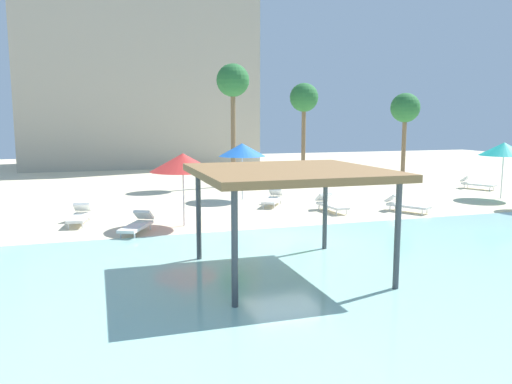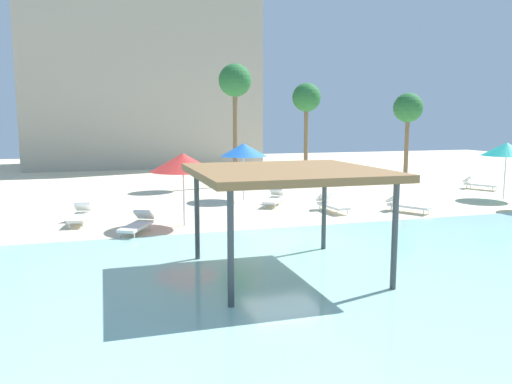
{
  "view_description": "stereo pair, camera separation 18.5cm",
  "coord_description": "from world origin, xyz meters",
  "px_view_note": "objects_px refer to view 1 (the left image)",
  "views": [
    {
      "loc": [
        -5.83,
        -15.27,
        3.89
      ],
      "look_at": [
        -0.39,
        2.0,
        1.3
      ],
      "focal_mm": 35.56,
      "sensor_mm": 36.0,
      "label": 1
    },
    {
      "loc": [
        -5.65,
        -15.32,
        3.89
      ],
      "look_at": [
        -0.39,
        2.0,
        1.3
      ],
      "focal_mm": 35.56,
      "sensor_mm": 36.0,
      "label": 2
    }
  ],
  "objects_px": {
    "lounge_chair_4": "(476,183)",
    "palm_tree_3": "(405,110)",
    "lounge_chair_6": "(273,198)",
    "palm_tree_0": "(233,84)",
    "beach_umbrella_teal_1": "(504,149)",
    "beach_umbrella_red_4": "(183,162)",
    "lounge_chair_5": "(330,204)",
    "palm_tree_2": "(304,100)",
    "lounge_chair_0": "(138,224)",
    "lounge_chair_1": "(80,215)",
    "beach_umbrella_blue_2": "(242,150)",
    "lounge_chair_3": "(405,204)",
    "shade_pavilion": "(289,175)"
  },
  "relations": [
    {
      "from": "shade_pavilion",
      "to": "lounge_chair_3",
      "type": "height_order",
      "value": "shade_pavilion"
    },
    {
      "from": "lounge_chair_4",
      "to": "palm_tree_2",
      "type": "xyz_separation_m",
      "value": [
        -7.12,
        8.24,
        4.87
      ]
    },
    {
      "from": "beach_umbrella_teal_1",
      "to": "lounge_chair_5",
      "type": "xyz_separation_m",
      "value": [
        -9.71,
        -0.74,
        -2.12
      ]
    },
    {
      "from": "lounge_chair_6",
      "to": "beach_umbrella_red_4",
      "type": "bearing_deg",
      "value": -22.75
    },
    {
      "from": "beach_umbrella_red_4",
      "to": "lounge_chair_3",
      "type": "distance_m",
      "value": 9.67
    },
    {
      "from": "beach_umbrella_blue_2",
      "to": "lounge_chair_3",
      "type": "xyz_separation_m",
      "value": [
        5.7,
        -5.24,
        -2.11
      ]
    },
    {
      "from": "shade_pavilion",
      "to": "beach_umbrella_teal_1",
      "type": "xyz_separation_m",
      "value": [
        14.63,
        8.49,
        -0.08
      ]
    },
    {
      "from": "beach_umbrella_red_4",
      "to": "lounge_chair_3",
      "type": "relative_size",
      "value": 1.38
    },
    {
      "from": "lounge_chair_0",
      "to": "lounge_chair_1",
      "type": "distance_m",
      "value": 3.01
    },
    {
      "from": "beach_umbrella_teal_1",
      "to": "palm_tree_0",
      "type": "relative_size",
      "value": 0.39
    },
    {
      "from": "shade_pavilion",
      "to": "lounge_chair_0",
      "type": "relative_size",
      "value": 2.3
    },
    {
      "from": "lounge_chair_3",
      "to": "palm_tree_0",
      "type": "relative_size",
      "value": 0.27
    },
    {
      "from": "beach_umbrella_blue_2",
      "to": "lounge_chair_6",
      "type": "bearing_deg",
      "value": -66.93
    },
    {
      "from": "beach_umbrella_teal_1",
      "to": "lounge_chair_3",
      "type": "bearing_deg",
      "value": -165.35
    },
    {
      "from": "beach_umbrella_teal_1",
      "to": "lounge_chair_4",
      "type": "height_order",
      "value": "beach_umbrella_teal_1"
    },
    {
      "from": "palm_tree_3",
      "to": "beach_umbrella_red_4",
      "type": "bearing_deg",
      "value": -147.03
    },
    {
      "from": "shade_pavilion",
      "to": "lounge_chair_5",
      "type": "height_order",
      "value": "shade_pavilion"
    },
    {
      "from": "shade_pavilion",
      "to": "beach_umbrella_red_4",
      "type": "relative_size",
      "value": 1.69
    },
    {
      "from": "beach_umbrella_teal_1",
      "to": "palm_tree_2",
      "type": "xyz_separation_m",
      "value": [
        -5.85,
        11.49,
        2.74
      ]
    },
    {
      "from": "lounge_chair_6",
      "to": "palm_tree_0",
      "type": "xyz_separation_m",
      "value": [
        0.06,
        7.25,
        5.61
      ]
    },
    {
      "from": "lounge_chair_3",
      "to": "palm_tree_2",
      "type": "bearing_deg",
      "value": 145.88
    },
    {
      "from": "lounge_chair_3",
      "to": "lounge_chair_5",
      "type": "relative_size",
      "value": 1.0
    },
    {
      "from": "beach_umbrella_teal_1",
      "to": "lounge_chair_4",
      "type": "bearing_deg",
      "value": 68.64
    },
    {
      "from": "palm_tree_3",
      "to": "lounge_chair_4",
      "type": "bearing_deg",
      "value": -77.93
    },
    {
      "from": "lounge_chair_5",
      "to": "palm_tree_2",
      "type": "relative_size",
      "value": 0.31
    },
    {
      "from": "shade_pavilion",
      "to": "lounge_chair_1",
      "type": "xyz_separation_m",
      "value": [
        -5.23,
        8.19,
        -2.2
      ]
    },
    {
      "from": "beach_umbrella_red_4",
      "to": "lounge_chair_6",
      "type": "distance_m",
      "value": 6.02
    },
    {
      "from": "lounge_chair_1",
      "to": "beach_umbrella_teal_1",
      "type": "bearing_deg",
      "value": 99.67
    },
    {
      "from": "shade_pavilion",
      "to": "lounge_chair_4",
      "type": "distance_m",
      "value": 19.88
    },
    {
      "from": "lounge_chair_4",
      "to": "beach_umbrella_teal_1",
      "type": "bearing_deg",
      "value": -47.61
    },
    {
      "from": "lounge_chair_6",
      "to": "palm_tree_3",
      "type": "bearing_deg",
      "value": 154.11
    },
    {
      "from": "beach_umbrella_blue_2",
      "to": "palm_tree_0",
      "type": "bearing_deg",
      "value": 79.74
    },
    {
      "from": "lounge_chair_4",
      "to": "palm_tree_0",
      "type": "xyz_separation_m",
      "value": [
        -12.75,
        5.43,
        5.61
      ]
    },
    {
      "from": "beach_umbrella_teal_1",
      "to": "lounge_chair_5",
      "type": "distance_m",
      "value": 9.96
    },
    {
      "from": "beach_umbrella_teal_1",
      "to": "beach_umbrella_red_4",
      "type": "relative_size",
      "value": 1.04
    },
    {
      "from": "palm_tree_0",
      "to": "beach_umbrella_red_4",
      "type": "bearing_deg",
      "value": -114.05
    },
    {
      "from": "lounge_chair_1",
      "to": "lounge_chair_4",
      "type": "distance_m",
      "value": 21.43
    },
    {
      "from": "shade_pavilion",
      "to": "palm_tree_0",
      "type": "xyz_separation_m",
      "value": [
        3.15,
        17.16,
        3.41
      ]
    },
    {
      "from": "lounge_chair_3",
      "to": "palm_tree_3",
      "type": "relative_size",
      "value": 0.35
    },
    {
      "from": "shade_pavilion",
      "to": "lounge_chair_5",
      "type": "bearing_deg",
      "value": 57.58
    },
    {
      "from": "beach_umbrella_red_4",
      "to": "palm_tree_0",
      "type": "relative_size",
      "value": 0.38
    },
    {
      "from": "lounge_chair_4",
      "to": "palm_tree_3",
      "type": "relative_size",
      "value": 0.35
    },
    {
      "from": "beach_umbrella_blue_2",
      "to": "lounge_chair_4",
      "type": "xyz_separation_m",
      "value": [
        13.69,
        -0.24,
        -2.11
      ]
    },
    {
      "from": "beach_umbrella_red_4",
      "to": "lounge_chair_6",
      "type": "xyz_separation_m",
      "value": [
        4.64,
        3.27,
        -2.02
      ]
    },
    {
      "from": "shade_pavilion",
      "to": "palm_tree_2",
      "type": "height_order",
      "value": "palm_tree_2"
    },
    {
      "from": "palm_tree_3",
      "to": "palm_tree_2",
      "type": "bearing_deg",
      "value": 154.95
    },
    {
      "from": "lounge_chair_4",
      "to": "palm_tree_2",
      "type": "bearing_deg",
      "value": -165.45
    },
    {
      "from": "lounge_chair_5",
      "to": "lounge_chair_6",
      "type": "relative_size",
      "value": 1.01
    },
    {
      "from": "shade_pavilion",
      "to": "lounge_chair_6",
      "type": "distance_m",
      "value": 10.61
    },
    {
      "from": "lounge_chair_6",
      "to": "palm_tree_0",
      "type": "relative_size",
      "value": 0.27
    }
  ]
}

